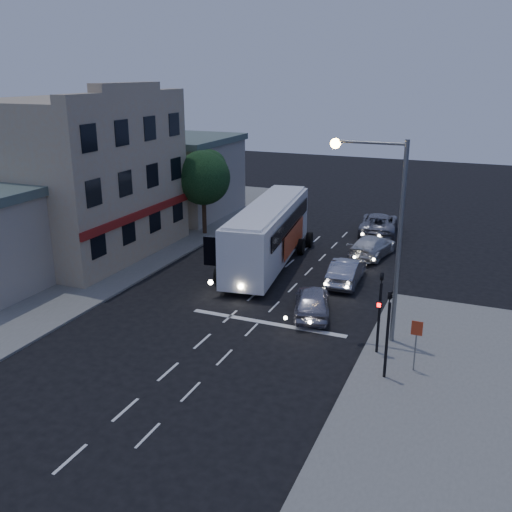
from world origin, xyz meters
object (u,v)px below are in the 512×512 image
at_px(car_suv, 312,301).
at_px(car_sedan_a, 346,271).
at_px(streetlight, 386,219).
at_px(traffic_signal_main, 380,303).
at_px(car_sedan_b, 372,246).
at_px(car_sedan_c, 379,223).
at_px(traffic_signal_side, 388,324).
at_px(street_tree, 203,175).
at_px(tour_bus, 269,232).
at_px(regulatory_sign, 416,338).

bearing_deg(car_suv, car_sedan_a, -111.86).
bearing_deg(car_suv, streetlight, 139.79).
bearing_deg(car_sedan_a, traffic_signal_main, 110.24).
bearing_deg(traffic_signal_main, car_sedan_b, 102.42).
bearing_deg(car_sedan_b, car_sedan_c, -73.25).
xyz_separation_m(traffic_signal_side, street_tree, (-16.51, 16.22, 2.08)).
relative_size(tour_bus, traffic_signal_main, 3.17).
height_order(tour_bus, car_sedan_c, tour_bus).
xyz_separation_m(tour_bus, street_tree, (-6.95, 4.53, 2.39)).
height_order(car_sedan_a, car_sedan_c, car_sedan_c).
distance_m(car_sedan_c, street_tree, 13.67).
relative_size(tour_bus, car_sedan_b, 2.65).
bearing_deg(tour_bus, car_suv, -60.81).
height_order(regulatory_sign, streetlight, streetlight).
distance_m(car_sedan_a, car_sedan_c, 11.37).
bearing_deg(traffic_signal_main, traffic_signal_side, -70.51).
xyz_separation_m(car_suv, car_sedan_c, (0.15, 16.48, 0.06)).
relative_size(car_sedan_b, street_tree, 0.79).
relative_size(traffic_signal_main, traffic_signal_side, 1.00).
bearing_deg(car_suv, car_sedan_c, -106.91).
distance_m(car_sedan_b, traffic_signal_main, 14.15).
bearing_deg(car_sedan_a, car_suv, 82.15).
height_order(car_sedan_a, streetlight, streetlight).
height_order(car_sedan_a, car_sedan_b, car_sedan_a).
height_order(car_sedan_b, traffic_signal_side, traffic_signal_side).
relative_size(car_sedan_a, streetlight, 0.49).
relative_size(car_suv, traffic_signal_main, 1.05).
bearing_deg(tour_bus, traffic_signal_side, -58.18).
distance_m(traffic_signal_main, regulatory_sign, 2.14).
bearing_deg(traffic_signal_side, street_tree, 135.50).
bearing_deg(car_sedan_c, tour_bus, 55.45).
height_order(traffic_signal_main, street_tree, street_tree).
bearing_deg(regulatory_sign, car_suv, 144.13).
relative_size(traffic_signal_main, street_tree, 0.66).
xyz_separation_m(car_suv, traffic_signal_main, (3.88, -3.02, 1.68)).
distance_m(car_sedan_a, car_sedan_b, 5.59).
bearing_deg(streetlight, car_sedan_c, 100.90).
height_order(car_suv, streetlight, streetlight).
bearing_deg(street_tree, regulatory_sign, -41.08).
xyz_separation_m(car_suv, regulatory_sign, (5.58, -4.04, 0.86)).
bearing_deg(streetlight, traffic_signal_main, -79.80).
xyz_separation_m(car_sedan_c, street_tree, (-12.07, -5.26, 3.70)).
bearing_deg(tour_bus, regulatory_sign, -52.90).
distance_m(traffic_signal_side, street_tree, 23.24).
height_order(car_sedan_c, streetlight, streetlight).
xyz_separation_m(car_sedan_a, car_sedan_c, (-0.34, 11.36, 0.06)).
height_order(regulatory_sign, street_tree, street_tree).
xyz_separation_m(car_sedan_a, traffic_signal_main, (3.39, -8.14, 1.69)).
relative_size(tour_bus, car_sedan_a, 2.92).
relative_size(car_sedan_a, traffic_signal_side, 1.09).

